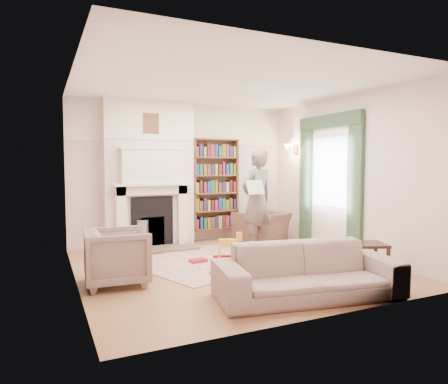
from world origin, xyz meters
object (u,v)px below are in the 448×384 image
sofa (308,271)px  rocking_horse (229,246)px  bookcase (215,184)px  coffee_table (360,258)px  armchair_left (117,257)px  paraffin_heater (142,234)px  armchair_reading (262,227)px  man_reading (257,200)px

sofa → rocking_horse: 2.13m
sofa → rocking_horse: size_ratio=4.22×
bookcase → coffee_table: (0.89, -3.26, -0.95)m
armchair_left → rocking_horse: 2.04m
armchair_left → rocking_horse: armchair_left is taller
coffee_table → bookcase: bearing=125.5°
armchair_left → paraffin_heater: (0.81, 2.09, -0.10)m
armchair_reading → sofa: size_ratio=0.44×
man_reading → coffee_table: bearing=93.0°
paraffin_heater → coffee_table: bearing=-50.8°
coffee_table → armchair_reading: bearing=113.4°
paraffin_heater → rocking_horse: bearing=-52.4°
rocking_horse → coffee_table: bearing=-27.7°
armchair_reading → paraffin_heater: bearing=-28.5°
paraffin_heater → sofa: bearing=-72.1°
armchair_left → sofa: 2.47m
bookcase → man_reading: (0.30, -1.26, -0.24)m
man_reading → coffee_table: size_ratio=2.68×
man_reading → sofa: bearing=60.3°
armchair_left → paraffin_heater: bearing=-17.5°
sofa → paraffin_heater: size_ratio=3.98×
man_reading → armchair_reading: bearing=-140.4°
armchair_left → rocking_horse: size_ratio=1.58×
armchair_left → sofa: size_ratio=0.37×
armchair_left → paraffin_heater: 2.24m
bookcase → man_reading: size_ratio=0.99×
armchair_reading → rocking_horse: size_ratio=1.85×
bookcase → sofa: 3.92m
paraffin_heater → rocking_horse: size_ratio=1.06×
armchair_left → armchair_reading: bearing=-58.6°
armchair_reading → armchair_left: bearing=9.8°
sofa → paraffin_heater: sofa is taller
bookcase → rocking_horse: (-0.47, -1.67, -0.95)m
man_reading → rocking_horse: size_ratio=3.61×
man_reading → coffee_table: 2.21m
coffee_table → rocking_horse: rocking_horse is taller
bookcase → sofa: bearing=-96.5°
coffee_table → paraffin_heater: (-2.48, 3.04, 0.05)m
man_reading → paraffin_heater: 2.25m
coffee_table → rocking_horse: size_ratio=1.35×
bookcase → armchair_reading: bookcase is taller
bookcase → paraffin_heater: bearing=-172.1°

